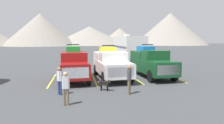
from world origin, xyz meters
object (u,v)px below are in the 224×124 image
at_px(pickup_truck_b, 111,63).
at_px(camper_trailer_a, 129,48).
at_px(person_a, 129,78).
at_px(person_c, 66,86).
at_px(dog, 106,83).
at_px(pickup_truck_c, 151,62).
at_px(pickup_truck_a, 74,64).
at_px(person_b, 60,79).

distance_m(pickup_truck_b, camper_trailer_a, 10.53).
xyz_separation_m(person_a, person_c, (-3.44, -1.42, -0.02)).
xyz_separation_m(camper_trailer_a, person_a, (-3.70, -14.71, -1.04)).
distance_m(pickup_truck_b, person_a, 5.00).
relative_size(person_a, dog, 2.17).
bearing_deg(pickup_truck_c, pickup_truck_a, -177.33).
height_order(camper_trailer_a, dog, camper_trailer_a).
distance_m(pickup_truck_a, dog, 4.27).
relative_size(pickup_truck_a, pickup_truck_b, 0.91).
distance_m(pickup_truck_c, dog, 5.97).
distance_m(pickup_truck_a, pickup_truck_c, 6.33).
height_order(person_b, dog, person_b).
height_order(pickup_truck_b, pickup_truck_c, pickup_truck_c).
bearing_deg(pickup_truck_b, person_b, -129.20).
bearing_deg(person_b, pickup_truck_b, 50.80).
bearing_deg(camper_trailer_a, pickup_truck_b, -112.11).
xyz_separation_m(pickup_truck_b, person_b, (-3.64, -4.46, -0.31)).
distance_m(camper_trailer_a, person_a, 15.21).
height_order(person_a, dog, person_a).
xyz_separation_m(pickup_truck_b, pickup_truck_c, (3.41, 0.02, 0.02)).
bearing_deg(camper_trailer_a, person_b, -118.14).
bearing_deg(person_c, dog, 47.24).
xyz_separation_m(pickup_truck_a, pickup_truck_b, (2.92, 0.28, -0.03)).
xyz_separation_m(pickup_truck_b, person_c, (-3.18, -6.40, -0.28)).
height_order(pickup_truck_b, person_a, pickup_truck_b).
distance_m(camper_trailer_a, dog, 14.64).
bearing_deg(camper_trailer_a, person_c, -113.86).
bearing_deg(person_c, person_a, 22.46).
distance_m(person_b, person_c, 2.00).
height_order(camper_trailer_a, person_b, camper_trailer_a).
xyz_separation_m(pickup_truck_a, camper_trailer_a, (6.87, 10.01, 0.75)).
xyz_separation_m(person_a, dog, (-1.20, 1.00, -0.49)).
relative_size(pickup_truck_a, person_c, 3.35).
bearing_deg(pickup_truck_c, person_c, -135.75).
height_order(pickup_truck_b, person_b, pickup_truck_b).
xyz_separation_m(person_b, person_c, (0.45, -1.95, 0.02)).
relative_size(pickup_truck_c, person_c, 3.50).
bearing_deg(person_c, pickup_truck_b, 63.56).
bearing_deg(camper_trailer_a, pickup_truck_c, -93.20).
height_order(pickup_truck_a, person_b, pickup_truck_a).
height_order(pickup_truck_c, person_a, pickup_truck_c).
bearing_deg(person_c, camper_trailer_a, 66.14).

